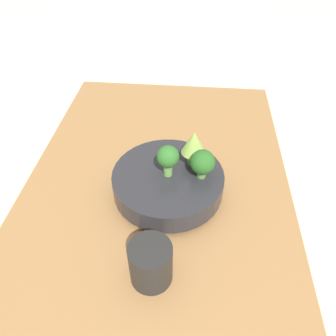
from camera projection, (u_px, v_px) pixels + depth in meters
ground_plane at (155, 213)px, 0.83m from camera, size 6.00×6.00×0.00m
table at (154, 208)px, 0.82m from camera, size 1.16×0.68×0.04m
bowl at (168, 182)px, 0.80m from camera, size 0.27×0.27×0.07m
broccoli_floret_center at (168, 158)px, 0.74m from camera, size 0.05×0.05×0.08m
romanesco_piece_near at (194, 144)px, 0.77m from camera, size 0.06×0.06×0.09m
broccoli_floret_front at (203, 163)px, 0.74m from camera, size 0.06×0.06×0.07m
cup at (151, 263)px, 0.62m from camera, size 0.08×0.08×0.10m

